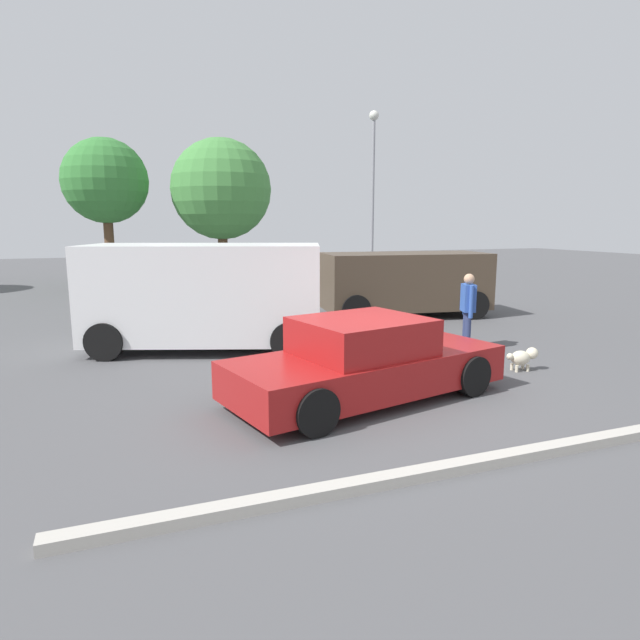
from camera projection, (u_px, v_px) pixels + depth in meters
name	position (u px, v px, depth m)	size (l,w,h in m)	color
ground_plane	(368.00, 399.00, 8.33)	(80.00, 80.00, 0.00)	#515154
sedan_foreground	(365.00, 362.00, 8.26)	(4.62, 2.65, 1.27)	maroon
dog	(523.00, 357.00, 9.92)	(0.65, 0.31, 0.42)	beige
van_white	(205.00, 294.00, 11.45)	(5.23, 3.50, 2.24)	white
suv_dark	(404.00, 282.00, 15.65)	(4.93, 2.70, 1.84)	#4C3D2D
pedestrian	(468.00, 305.00, 11.50)	(0.37, 0.54, 1.63)	navy
parking_curb	(471.00, 464.00, 5.94)	(8.57, 0.20, 0.12)	#B7B2A8
light_post_near	(373.00, 170.00, 24.89)	(0.44, 0.44, 7.71)	gray
tree_back_left	(105.00, 182.00, 22.31)	(3.48, 3.48, 6.15)	brown
tree_back_center	(221.00, 190.00, 23.47)	(4.33, 4.33, 6.31)	brown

